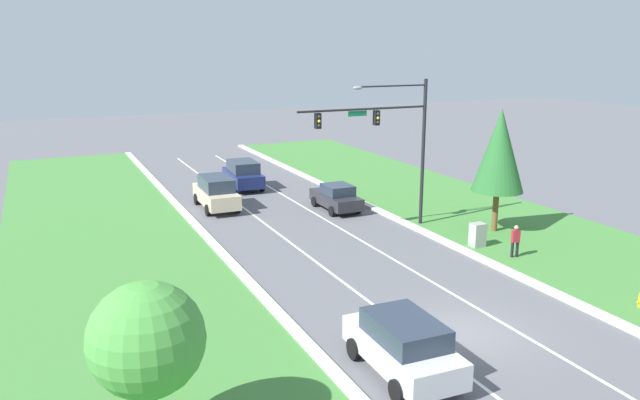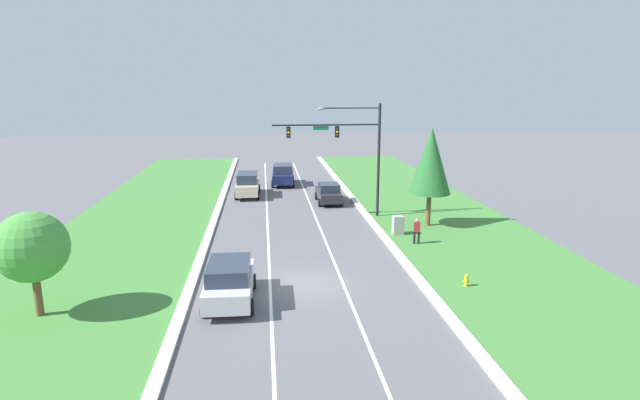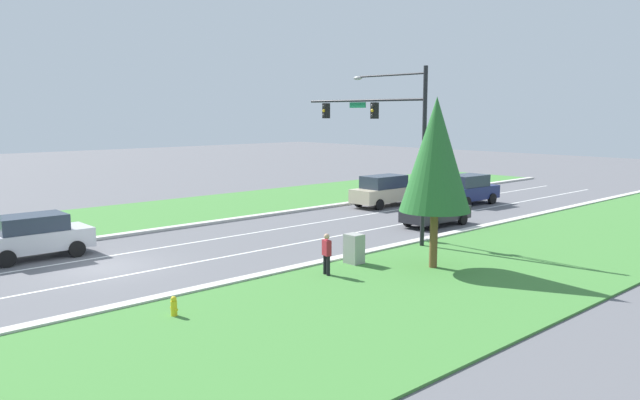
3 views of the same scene
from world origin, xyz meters
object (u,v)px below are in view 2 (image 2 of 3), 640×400
silver_suv (229,281)px  conifer_near_right_tree (431,161)px  oak_near_left_tree (32,247)px  champagne_suv (248,184)px  navy_suv (283,174)px  utility_cabinet (398,226)px  pedestrian (417,230)px  fire_hydrant (466,281)px  traffic_signal_mast (350,143)px  charcoal_sedan (329,193)px

silver_suv → conifer_near_right_tree: bearing=42.0°
conifer_near_right_tree → oak_near_left_tree: conifer_near_right_tree is taller
champagne_suv → silver_suv: bearing=-89.5°
navy_suv → silver_suv: size_ratio=1.02×
silver_suv → oak_near_left_tree: size_ratio=1.02×
utility_cabinet → pedestrian: (0.59, -2.12, 0.28)m
utility_cabinet → fire_hydrant: utility_cabinet is taller
traffic_signal_mast → champagne_suv: 12.32m
traffic_signal_mast → pedestrian: bearing=-66.5°
utility_cabinet → oak_near_left_tree: oak_near_left_tree is taller
silver_suv → oak_near_left_tree: bearing=-174.3°
oak_near_left_tree → conifer_near_right_tree: bearing=29.5°
conifer_near_right_tree → fire_hydrant: bearing=-98.9°
silver_suv → traffic_signal_mast: bearing=62.2°
traffic_signal_mast → pedestrian: traffic_signal_mast is taller
utility_cabinet → pedestrian: pedestrian is taller
charcoal_sedan → silver_suv: silver_suv is taller
pedestrian → conifer_near_right_tree: conifer_near_right_tree is taller
fire_hydrant → conifer_near_right_tree: size_ratio=0.10×
charcoal_sedan → oak_near_left_tree: oak_near_left_tree is taller
utility_cabinet → conifer_near_right_tree: size_ratio=0.19×
conifer_near_right_tree → champagne_suv: bearing=137.9°
navy_suv → fire_hydrant: navy_suv is taller
champagne_suv → silver_suv: size_ratio=1.09×
utility_cabinet → oak_near_left_tree: size_ratio=0.29×
traffic_signal_mast → fire_hydrant: 15.12m
champagne_suv → utility_cabinet: bearing=-51.9°
utility_cabinet → navy_suv: bearing=110.4°
pedestrian → conifer_near_right_tree: bearing=-103.2°
navy_suv → fire_hydrant: bearing=-71.4°
traffic_signal_mast → charcoal_sedan: bearing=99.6°
silver_suv → conifer_near_right_tree: (12.95, 11.15, 3.62)m
champagne_suv → navy_suv: (3.33, 4.83, -0.01)m
champagne_suv → oak_near_left_tree: (-8.09, -23.30, 2.01)m
navy_suv → silver_suv: bearing=-94.6°
navy_suv → utility_cabinet: size_ratio=3.64×
pedestrian → fire_hydrant: 6.84m
silver_suv → utility_cabinet: 13.88m
traffic_signal_mast → oak_near_left_tree: bearing=-136.9°
silver_suv → fire_hydrant: 11.29m
champagne_suv → utility_cabinet: champagne_suv is taller
conifer_near_right_tree → charcoal_sedan: bearing=126.5°
conifer_near_right_tree → oak_near_left_tree: bearing=-150.5°
charcoal_sedan → utility_cabinet: bearing=-71.4°
champagne_suv → conifer_near_right_tree: conifer_near_right_tree is taller
pedestrian → fire_hydrant: bearing=107.3°
charcoal_sedan → oak_near_left_tree: bearing=-126.7°
champagne_suv → navy_suv: bearing=56.4°
charcoal_sedan → oak_near_left_tree: (-14.91, -19.79, 2.25)m
silver_suv → conifer_near_right_tree: size_ratio=0.67×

